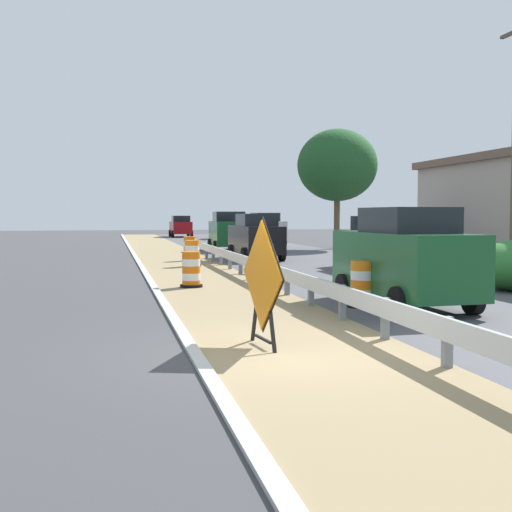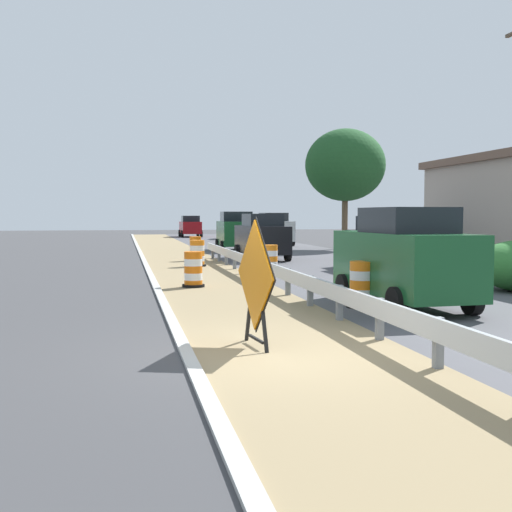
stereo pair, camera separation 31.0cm
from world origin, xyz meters
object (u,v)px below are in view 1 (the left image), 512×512
traffic_barrel_far (192,255)px  car_trailing_near_lane (230,226)px  traffic_barrel_close (191,271)px  car_lead_near_lane (404,258)px  traffic_barrel_nearest (363,287)px  car_trailing_far_lane (228,231)px  car_distant_a (266,229)px  car_distant_b (256,237)px  traffic_barrel_mid (266,260)px  car_distant_c (247,229)px  traffic_barrel_farther (189,250)px  warning_sign_diamond (262,279)px  car_lead_far_lane (181,226)px  car_mid_far_lane (381,243)px

traffic_barrel_far → car_trailing_near_lane: size_ratio=0.24×
traffic_barrel_close → car_lead_near_lane: car_lead_near_lane is taller
traffic_barrel_nearest → car_trailing_far_lane: car_trailing_far_lane is taller
car_trailing_near_lane → traffic_barrel_close: bearing=-13.4°
car_distant_a → car_distant_b: car_distant_a is taller
traffic_barrel_mid → car_distant_c: size_ratio=0.25×
traffic_barrel_farther → car_trailing_far_lane: (3.18, 7.81, 0.63)m
traffic_barrel_close → car_lead_near_lane: (4.20, -5.06, 0.66)m
traffic_barrel_mid → car_distant_a: size_ratio=0.22×
traffic_barrel_far → car_trailing_far_lane: 11.63m
traffic_barrel_far → car_distant_c: bearing=73.1°
warning_sign_diamond → car_lead_far_lane: bearing=-101.4°
car_distant_b → traffic_barrel_far: bearing=134.0°
car_lead_far_lane → car_trailing_far_lane: bearing=-179.4°
car_mid_far_lane → car_distant_a: car_distant_a is taller
traffic_barrel_far → car_trailing_far_lane: car_trailing_far_lane is taller
car_lead_near_lane → car_mid_far_lane: bearing=-22.6°
traffic_barrel_farther → car_distant_b: 3.16m
car_lead_near_lane → car_lead_far_lane: 47.67m
warning_sign_diamond → car_distant_c: warning_sign_diamond is taller
warning_sign_diamond → car_lead_near_lane: 5.54m
car_distant_a → traffic_barrel_nearest: bearing=-10.2°
car_lead_far_lane → car_trailing_far_lane: (0.22, -23.95, 0.13)m
car_mid_far_lane → car_trailing_far_lane: size_ratio=0.97×
traffic_barrel_nearest → traffic_barrel_mid: (-0.08, 9.10, -0.02)m
traffic_barrel_mid → car_trailing_far_lane: size_ratio=0.23×
traffic_barrel_mid → car_lead_far_lane: 38.45m
car_trailing_far_lane → car_distant_c: 12.94m
traffic_barrel_mid → car_trailing_far_lane: (1.21, 14.49, 0.67)m
traffic_barrel_farther → traffic_barrel_nearest: bearing=-82.6°
traffic_barrel_nearest → car_lead_far_lane: size_ratio=0.25×
traffic_barrel_farther → car_lead_near_lane: (2.97, -15.91, 0.62)m
traffic_barrel_farther → car_mid_far_lane: bearing=-43.7°
traffic_barrel_mid → car_distant_c: (4.88, 26.90, 0.56)m
car_lead_far_lane → car_trailing_near_lane: bearing=-149.8°
traffic_barrel_far → car_mid_far_lane: bearing=-23.5°
traffic_barrel_farther → car_trailing_far_lane: 8.46m
traffic_barrel_far → car_lead_near_lane: (3.25, -12.63, 0.64)m
warning_sign_diamond → traffic_barrel_far: 16.35m
car_lead_far_lane → car_mid_far_lane: car_mid_far_lane is taller
warning_sign_diamond → car_mid_far_lane: warning_sign_diamond is taller
traffic_barrel_close → car_trailing_far_lane: 19.19m
traffic_barrel_nearest → car_distant_b: (1.06, 15.95, 0.59)m
traffic_barrel_nearest → car_mid_far_lane: (4.50, 9.52, 0.54)m
traffic_barrel_far → car_mid_far_lane: car_mid_far_lane is taller
car_distant_a → car_distant_c: 6.22m
traffic_barrel_mid → car_trailing_near_lane: size_ratio=0.22×
car_lead_near_lane → car_distant_a: 30.16m
car_trailing_near_lane → traffic_barrel_mid: bearing=-9.4°
warning_sign_diamond → car_lead_far_lane: (4.12, 51.35, -0.09)m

